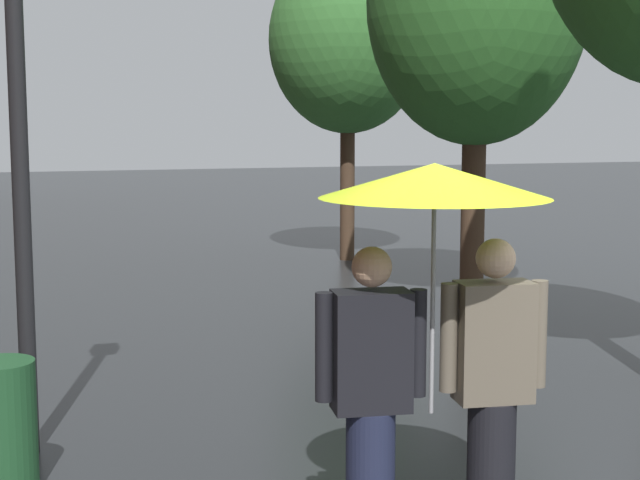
# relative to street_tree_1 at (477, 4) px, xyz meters

# --- Properties ---
(street_tree_1) EXTENTS (2.72, 2.72, 5.53)m
(street_tree_1) POSITION_rel_street_tree_1_xyz_m (0.00, 0.00, 0.00)
(street_tree_1) COLOR #473323
(street_tree_1) RESTS_ON ground
(street_tree_2) EXTENTS (2.58, 2.58, 5.14)m
(street_tree_2) POSITION_rel_street_tree_1_xyz_m (-0.20, 4.10, -0.14)
(street_tree_2) COLOR #473323
(street_tree_2) RESTS_ON ground
(couple_under_umbrella) EXTENTS (1.25, 1.20, 2.12)m
(couple_under_umbrella) POSITION_rel_street_tree_1_xyz_m (-3.51, -6.37, -2.30)
(couple_under_umbrella) COLOR #1E233D
(couple_under_umbrella) RESTS_ON ground
(street_lamp_post) EXTENTS (0.24, 0.24, 3.74)m
(street_lamp_post) POSITION_rel_street_tree_1_xyz_m (-5.50, -3.99, -1.53)
(street_lamp_post) COLOR black
(street_lamp_post) RESTS_ON ground
(litter_bin) EXTENTS (0.44, 0.44, 0.85)m
(litter_bin) POSITION_rel_street_tree_1_xyz_m (-5.69, -4.71, -3.32)
(litter_bin) COLOR #1E4C28
(litter_bin) RESTS_ON ground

